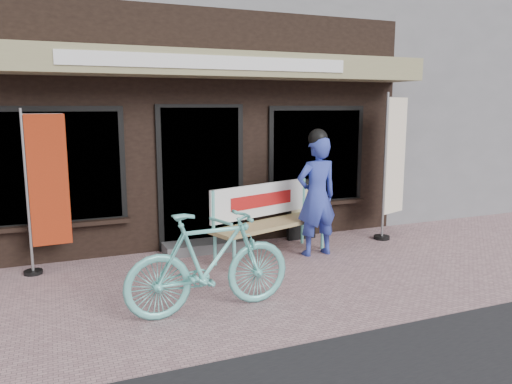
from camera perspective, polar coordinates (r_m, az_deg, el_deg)
name	(u,v)px	position (r m, az deg, el deg)	size (l,w,h in m)	color
ground	(249,289)	(6.11, -0.81, -11.04)	(70.00, 70.00, 0.00)	#A88084
storefront	(158,65)	(10.52, -11.16, 14.10)	(7.00, 6.77, 6.00)	black
neighbor_right_near	(462,83)	(15.15, 22.49, 11.47)	(10.00, 7.00, 5.60)	slate
bench	(267,214)	(7.28, 1.26, -2.56)	(1.99, 1.06, 1.05)	#67CAC1
person	(317,194)	(7.31, 6.95, -0.21)	(0.65, 0.44, 1.86)	#3040A7
bicycle	(210,262)	(5.34, -5.33, -7.97)	(0.52, 1.83, 1.10)	#67CAC1
nobori_red	(45,189)	(6.99, -22.95, 0.27)	(0.63, 0.25, 2.15)	gray
nobori_cream	(393,164)	(8.52, 15.40, 3.12)	(0.70, 0.38, 2.39)	gray
menu_stand	(302,209)	(8.21, 5.25, -1.92)	(0.50, 0.12, 0.99)	black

